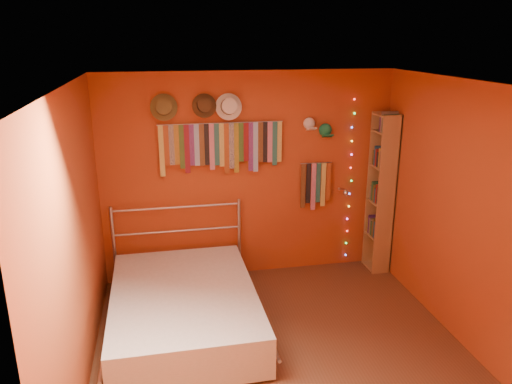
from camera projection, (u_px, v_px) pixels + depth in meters
ground at (282, 352)px, 4.73m from camera, size 3.50×3.50×0.00m
back_wall at (249, 177)px, 5.99m from camera, size 3.50×0.02×2.50m
right_wall at (466, 217)px, 4.68m from camera, size 0.02×3.50×2.50m
left_wall at (75, 246)px, 4.04m from camera, size 0.02×3.50×2.50m
ceiling at (287, 85)px, 3.98m from camera, size 3.50×3.50×0.02m
tie_rack at (222, 145)px, 5.75m from camera, size 1.45×0.03×0.60m
small_tie_rack at (316, 183)px, 6.12m from camera, size 0.40×0.03×0.60m
fedora_olive at (164, 107)px, 5.46m from camera, size 0.30×0.16×0.30m
fedora_brown at (204, 105)px, 5.55m from camera, size 0.27×0.15×0.27m
fedora_white at (229, 106)px, 5.60m from camera, size 0.30×0.16×0.30m
cap_white at (309, 124)px, 5.89m from camera, size 0.16×0.20×0.16m
cap_green at (325, 130)px, 5.95m from camera, size 0.17×0.21×0.17m
fairy_lights at (350, 181)px, 6.22m from camera, size 0.06×0.02×2.05m
reading_lamp at (345, 192)px, 6.06m from camera, size 0.06×0.28×0.08m
bookshelf at (384, 193)px, 6.16m from camera, size 0.25×0.34×2.00m
bed at (184, 308)px, 5.06m from camera, size 1.54×2.09×1.01m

